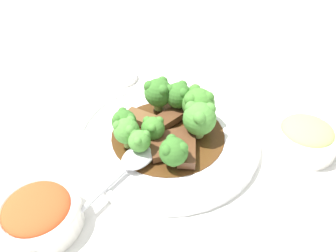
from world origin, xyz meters
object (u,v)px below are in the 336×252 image
broccoli_floret_8 (139,141)px  serving_spoon (129,166)px  beef_strip_2 (168,119)px  beef_strip_3 (173,138)px  side_bowl_appetizer (306,137)px  sauce_dish (120,77)px  beef_strip_0 (189,149)px  broccoli_floret_2 (200,118)px  broccoli_floret_3 (158,92)px  broccoli_floret_6 (127,131)px  broccoli_floret_0 (179,95)px  broccoli_floret_4 (124,121)px  beef_strip_4 (144,119)px  broccoli_floret_5 (153,128)px  broccoli_floret_1 (197,103)px  main_plate (168,137)px  beef_strip_1 (158,149)px  side_bowl_kimchi (39,213)px  broccoli_floret_7 (174,151)px

broccoli_floret_8 → serving_spoon: bearing=-60.7°
beef_strip_2 → beef_strip_3: bearing=-20.6°
side_bowl_appetizer → serving_spoon: bearing=-109.2°
sauce_dish → beef_strip_0: bearing=-2.4°
beef_strip_0 → broccoli_floret_2: bearing=124.2°
beef_strip_3 → side_bowl_appetizer: size_ratio=0.63×
broccoli_floret_3 → broccoli_floret_8: 0.12m
beef_strip_2 → broccoli_floret_2: (0.06, 0.03, 0.03)m
beef_strip_3 → broccoli_floret_6: size_ratio=1.28×
broccoli_floret_0 → broccoli_floret_4: (0.01, -0.11, -0.01)m
beef_strip_2 → sauce_dish: (-0.20, 0.00, -0.02)m
broccoli_floret_0 → serving_spoon: 0.16m
beef_strip_4 → broccoli_floret_5: (0.05, -0.01, 0.02)m
beef_strip_0 → broccoli_floret_1: broccoli_floret_1 is taller
serving_spoon → sauce_dish: bearing=157.4°
beef_strip_0 → broccoli_floret_3: bearing=172.4°
broccoli_floret_6 → broccoli_floret_8: 0.03m
broccoli_floret_0 → broccoli_floret_8: size_ratio=1.23×
broccoli_floret_3 → broccoli_floret_4: bearing=-69.9°
broccoli_floret_8 → main_plate: bearing=109.0°
serving_spoon → sauce_dish: 0.28m
beef_strip_2 → serving_spoon: 0.12m
beef_strip_1 → side_bowl_appetizer: 0.24m
serving_spoon → sauce_dish: serving_spoon is taller
broccoli_floret_1 → broccoli_floret_3: broccoli_floret_1 is taller
beef_strip_1 → beef_strip_4: beef_strip_4 is taller
side_bowl_kimchi → serving_spoon: bearing=95.5°
beef_strip_1 → broccoli_floret_8: 0.04m
broccoli_floret_4 → sauce_dish: bearing=157.3°
broccoli_floret_1 → side_bowl_appetizer: broccoli_floret_1 is taller
broccoli_floret_0 → sauce_dish: broccoli_floret_0 is taller
broccoli_floret_4 → side_bowl_appetizer: 0.30m
broccoli_floret_7 → serving_spoon: bearing=-113.4°
broccoli_floret_1 → broccoli_floret_6: size_ratio=1.23×
beef_strip_0 → side_bowl_kimchi: (-0.00, -0.23, -0.00)m
beef_strip_0 → beef_strip_3: bearing=-169.8°
broccoli_floret_1 → side_bowl_kimchi: (0.05, -0.29, -0.03)m
beef_strip_2 → beef_strip_1: bearing=-43.8°
broccoli_floret_1 → broccoli_floret_2: size_ratio=1.02×
beef_strip_1 → broccoli_floret_6: broccoli_floret_6 is taller
broccoli_floret_1 → sauce_dish: 0.23m
broccoli_floret_0 → broccoli_floret_5: (0.04, -0.08, -0.01)m
beef_strip_0 → broccoli_floret_0: bearing=156.2°
broccoli_floret_5 → serving_spoon: 0.08m
beef_strip_3 → broccoli_floret_2: broccoli_floret_2 is taller
side_bowl_appetizer → beef_strip_4: bearing=-131.4°
broccoli_floret_1 → broccoli_floret_4: bearing=-104.7°
broccoli_floret_7 → serving_spoon: size_ratio=0.20×
main_plate → beef_strip_0: size_ratio=4.25×
broccoli_floret_5 → side_bowl_appetizer: broccoli_floret_5 is taller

